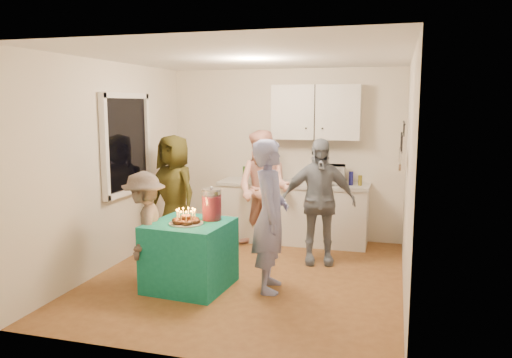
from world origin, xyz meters
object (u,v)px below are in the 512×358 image
(punch_jar, at_px, (212,205))
(woman_back_right, at_px, (318,201))
(woman_back_left, at_px, (174,193))
(woman_back_center, at_px, (264,190))
(microwave, at_px, (328,175))
(child_near_left, at_px, (145,229))
(party_table, at_px, (190,255))
(counter, at_px, (293,214))
(man_birthday, at_px, (270,216))

(punch_jar, xyz_separation_m, woman_back_right, (1.05, 1.11, -0.11))
(woman_back_left, xyz_separation_m, woman_back_center, (1.18, 0.48, 0.03))
(microwave, height_order, child_near_left, child_near_left)
(woman_back_center, distance_m, woman_back_right, 0.99)
(microwave, bearing_deg, party_table, -124.08)
(counter, bearing_deg, woman_back_right, -60.36)
(counter, xyz_separation_m, party_table, (-0.74, -2.19, -0.05))
(party_table, distance_m, punch_jar, 0.61)
(woman_back_left, bearing_deg, counter, 55.19)
(man_birthday, height_order, woman_back_right, man_birthday)
(counter, distance_m, woman_back_center, 0.69)
(party_table, distance_m, woman_back_center, 1.87)
(man_birthday, distance_m, woman_back_center, 1.66)
(microwave, distance_m, party_table, 2.61)
(party_table, bearing_deg, microwave, 60.26)
(child_near_left, bearing_deg, counter, 131.29)
(child_near_left, bearing_deg, punch_jar, 87.51)
(microwave, xyz_separation_m, punch_jar, (-1.05, -2.02, -0.12))
(punch_jar, relative_size, woman_back_left, 0.21)
(woman_back_center, relative_size, child_near_left, 1.29)
(woman_back_left, distance_m, child_near_left, 1.36)
(microwave, distance_m, child_near_left, 2.89)
(child_near_left, bearing_deg, microwave, 122.39)
(man_birthday, height_order, woman_back_left, man_birthday)
(woman_back_right, xyz_separation_m, child_near_left, (-1.79, -1.33, -0.16))
(microwave, xyz_separation_m, man_birthday, (-0.36, -2.01, -0.20))
(party_table, bearing_deg, punch_jar, 40.57)
(child_near_left, bearing_deg, man_birthday, 80.01)
(punch_jar, relative_size, child_near_left, 0.26)
(party_table, bearing_deg, woman_back_center, 77.32)
(counter, distance_m, man_birthday, 2.06)
(woman_back_right, bearing_deg, microwave, 77.58)
(party_table, xyz_separation_m, woman_back_center, (0.40, 1.76, 0.47))
(woman_back_center, bearing_deg, woman_back_right, -17.50)
(woman_back_left, bearing_deg, party_table, -34.20)
(microwave, height_order, man_birthday, man_birthday)
(microwave, bearing_deg, woman_back_left, -160.37)
(punch_jar, xyz_separation_m, child_near_left, (-0.74, -0.22, -0.27))
(party_table, xyz_separation_m, woman_back_right, (1.26, 1.28, 0.44))
(man_birthday, relative_size, woman_back_right, 1.03)
(counter, distance_m, punch_jar, 2.15)
(punch_jar, bearing_deg, woman_back_left, 131.62)
(counter, distance_m, microwave, 0.80)
(man_birthday, distance_m, woman_back_right, 1.16)
(man_birthday, distance_m, child_near_left, 1.46)
(party_table, xyz_separation_m, child_near_left, (-0.53, -0.04, 0.28))
(man_birthday, height_order, child_near_left, man_birthday)
(counter, distance_m, woman_back_right, 1.11)
(woman_back_center, distance_m, child_near_left, 2.04)
(microwave, xyz_separation_m, woman_back_left, (-2.03, -0.90, -0.23))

